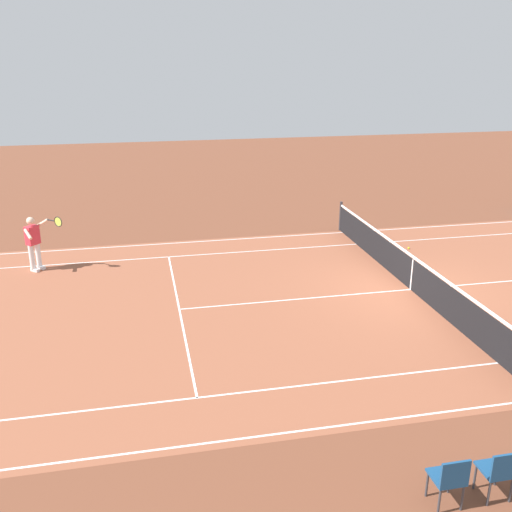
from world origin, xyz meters
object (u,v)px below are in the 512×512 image
tennis_net (412,273)px  spectator_chair_2 (499,470)px  tennis_player_near (34,241)px  spectator_chair_3 (450,478)px  tennis_ball (409,248)px

tennis_net → spectator_chair_2: tennis_net is taller
tennis_player_near → spectator_chair_2: 13.90m
spectator_chair_2 → spectator_chair_3: same height
tennis_ball → spectator_chair_3: (4.69, 10.91, 0.49)m
tennis_net → tennis_player_near: bearing=-19.9°
tennis_ball → spectator_chair_2: 11.60m
tennis_ball → spectator_chair_2: spectator_chair_2 is taller
tennis_net → tennis_player_near: tennis_player_near is taller
tennis_ball → tennis_player_near: bearing=-2.3°
tennis_net → tennis_player_near: size_ratio=6.89×
tennis_player_near → spectator_chair_3: (-7.17, 11.39, -0.41)m
tennis_ball → spectator_chair_2: size_ratio=0.08×
tennis_net → spectator_chair_2: bearing=72.6°
tennis_player_near → spectator_chair_2: size_ratio=1.93×
tennis_net → tennis_ball: bearing=-114.9°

